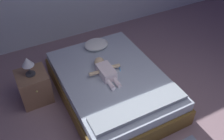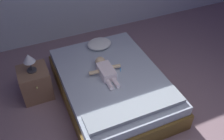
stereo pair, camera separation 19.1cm
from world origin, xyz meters
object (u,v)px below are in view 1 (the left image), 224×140
at_px(nightstand, 34,87).
at_px(baby, 105,70).
at_px(pillow, 96,44).
at_px(toothbrush, 119,67).
at_px(lamp, 27,63).
at_px(bed, 112,86).

bearing_deg(nightstand, baby, -22.34).
relative_size(pillow, toothbrush, 2.66).
height_order(nightstand, lamp, lamp).
relative_size(nightstand, lamp, 1.66).
relative_size(pillow, nightstand, 0.82).
xyz_separation_m(pillow, nightstand, (-1.16, -0.26, -0.24)).
height_order(pillow, nightstand, pillow).
xyz_separation_m(baby, toothbrush, (0.26, 0.02, -0.06)).
xyz_separation_m(pillow, toothbrush, (0.09, -0.65, -0.05)).
height_order(toothbrush, nightstand, nightstand).
relative_size(baby, nightstand, 1.29).
height_order(bed, lamp, lamp).
height_order(baby, nightstand, baby).
relative_size(toothbrush, nightstand, 0.31).
bearing_deg(baby, nightstand, 157.66).
xyz_separation_m(toothbrush, lamp, (-1.25, 0.39, 0.27)).
distance_m(bed, lamp, 1.27).
relative_size(toothbrush, lamp, 0.51).
bearing_deg(nightstand, pillow, 12.67).
xyz_separation_m(pillow, lamp, (-1.16, -0.26, 0.22)).
bearing_deg(baby, bed, -45.36).
bearing_deg(toothbrush, lamp, 162.78).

